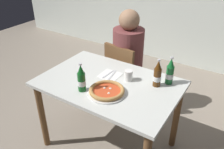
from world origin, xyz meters
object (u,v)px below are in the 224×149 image
at_px(pizza_margherita_near, 107,91).
at_px(chair_behind_table, 124,73).
at_px(paper_cup, 128,75).
at_px(beer_bottle_right, 170,72).
at_px(beer_bottle_center, 81,79).
at_px(dining_table_main, 109,93).
at_px(napkin_with_cutlery, 110,75).
at_px(beer_bottle_left, 157,75).
at_px(diner_seated, 128,64).

bearing_deg(pizza_margherita_near, chair_behind_table, 109.27).
bearing_deg(paper_cup, beer_bottle_right, 24.83).
xyz_separation_m(beer_bottle_center, paper_cup, (0.24, 0.34, -0.06)).
distance_m(dining_table_main, paper_cup, 0.24).
distance_m(pizza_margherita_near, napkin_with_cutlery, 0.29).
xyz_separation_m(beer_bottle_left, beer_bottle_right, (0.07, 0.09, 0.00)).
distance_m(beer_bottle_left, beer_bottle_center, 0.62).
xyz_separation_m(pizza_margherita_near, paper_cup, (0.05, 0.27, 0.03)).
bearing_deg(diner_seated, paper_cup, -60.71).
relative_size(beer_bottle_center, beer_bottle_right, 1.00).
height_order(dining_table_main, beer_bottle_left, beer_bottle_left).
bearing_deg(dining_table_main, chair_behind_table, 107.04).
distance_m(diner_seated, pizza_margherita_near, 0.87).
height_order(pizza_margherita_near, beer_bottle_right, beer_bottle_right).
bearing_deg(beer_bottle_right, chair_behind_table, 151.01).
relative_size(diner_seated, beer_bottle_left, 4.89).
height_order(beer_bottle_center, beer_bottle_right, same).
distance_m(dining_table_main, beer_bottle_center, 0.33).
relative_size(dining_table_main, beer_bottle_right, 4.86).
bearing_deg(beer_bottle_left, napkin_with_cutlery, -171.02).
relative_size(chair_behind_table, beer_bottle_right, 3.44).
relative_size(chair_behind_table, napkin_with_cutlery, 4.49).
bearing_deg(beer_bottle_center, paper_cup, 54.82).
relative_size(beer_bottle_left, paper_cup, 2.60).
distance_m(pizza_margherita_near, beer_bottle_right, 0.56).
relative_size(chair_behind_table, diner_seated, 0.70).
height_order(diner_seated, paper_cup, diner_seated).
bearing_deg(dining_table_main, beer_bottle_left, 24.39).
relative_size(pizza_margherita_near, beer_bottle_left, 1.26).
bearing_deg(dining_table_main, diner_seated, 105.04).
bearing_deg(beer_bottle_right, beer_bottle_center, -138.73).
relative_size(diner_seated, napkin_with_cutlery, 6.38).
distance_m(chair_behind_table, pizza_margherita_near, 0.86).
xyz_separation_m(chair_behind_table, diner_seated, (0.01, 0.05, 0.10)).
distance_m(beer_bottle_left, napkin_with_cutlery, 0.44).
height_order(diner_seated, beer_bottle_left, diner_seated).
bearing_deg(paper_cup, chair_behind_table, 122.50).
height_order(napkin_with_cutlery, paper_cup, paper_cup).
height_order(pizza_margherita_near, napkin_with_cutlery, pizza_margherita_near).
bearing_deg(beer_bottle_left, beer_bottle_center, -140.88).
distance_m(beer_bottle_center, beer_bottle_right, 0.74).
bearing_deg(beer_bottle_right, paper_cup, -155.17).
bearing_deg(pizza_margherita_near, diner_seated, 107.55).
bearing_deg(paper_cup, napkin_with_cutlery, -174.91).
bearing_deg(beer_bottle_right, pizza_margherita_near, -131.21).
height_order(dining_table_main, paper_cup, paper_cup).
height_order(beer_bottle_center, paper_cup, beer_bottle_center).
bearing_deg(napkin_with_cutlery, pizza_margherita_near, -62.23).
distance_m(chair_behind_table, diner_seated, 0.11).
bearing_deg(beer_bottle_center, napkin_with_cutlery, 79.54).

